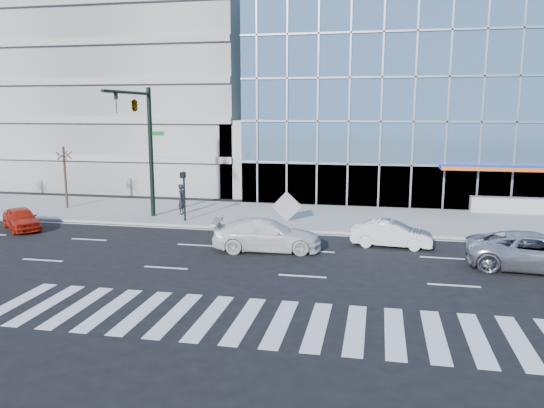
{
  "coord_description": "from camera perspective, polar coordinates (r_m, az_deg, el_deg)",
  "views": [
    {
      "loc": [
        2.92,
        -24.89,
        6.78
      ],
      "look_at": [
        -2.69,
        3.0,
        1.72
      ],
      "focal_mm": 35.0,
      "sensor_mm": 36.0,
      "label": 1
    }
  ],
  "objects": [
    {
      "name": "white_suv",
      "position": [
        25.9,
        -0.56,
        -3.34
      ],
      "size": [
        5.54,
        2.81,
        1.54
      ],
      "primitive_type": "imported",
      "rotation": [
        0.0,
        0.0,
        1.7
      ],
      "color": "silver",
      "rests_on": "ground"
    },
    {
      "name": "parking_garage",
      "position": [
        55.91,
        -13.19,
        13.12
      ],
      "size": [
        24.0,
        24.0,
        20.0
      ],
      "primitive_type": "cube",
      "color": "gray",
      "rests_on": "ground"
    },
    {
      "name": "ped_signal_post",
      "position": [
        32.28,
        -9.47,
        1.68
      ],
      "size": [
        0.3,
        0.33,
        3.0
      ],
      "color": "black",
      "rests_on": "sidewalk"
    },
    {
      "name": "white_sedan",
      "position": [
        27.27,
        12.75,
        -3.16
      ],
      "size": [
        4.08,
        1.71,
        1.31
      ],
      "primitive_type": "imported",
      "rotation": [
        0.0,
        0.0,
        1.49
      ],
      "color": "silver",
      "rests_on": "ground"
    },
    {
      "name": "ground",
      "position": [
        25.97,
        4.54,
        -5.09
      ],
      "size": [
        160.0,
        160.0,
        0.0
      ],
      "primitive_type": "plane",
      "color": "black",
      "rests_on": "ground"
    },
    {
      "name": "tilted_panel",
      "position": [
        31.85,
        1.6,
        -0.26
      ],
      "size": [
        1.84,
        0.24,
        1.84
      ],
      "primitive_type": "cube",
      "rotation": [
        0.0,
        0.76,
        0.1
      ],
      "color": "#9F9F9F",
      "rests_on": "sidewalk"
    },
    {
      "name": "sidewalk",
      "position": [
        33.7,
        6.18,
        -1.46
      ],
      "size": [
        120.0,
        8.0,
        0.15
      ],
      "primitive_type": "cube",
      "color": "gray",
      "rests_on": "ground"
    },
    {
      "name": "theatre_building",
      "position": [
        52.09,
        24.05,
        10.01
      ],
      "size": [
        42.0,
        26.0,
        15.0
      ],
      "primitive_type": "cube",
      "color": "#6E9AB7",
      "rests_on": "ground"
    },
    {
      "name": "traffic_signal",
      "position": [
        32.59,
        -14.07,
        8.7
      ],
      "size": [
        1.14,
        5.74,
        8.0
      ],
      "color": "black",
      "rests_on": "sidewalk"
    },
    {
      "name": "silver_suv",
      "position": [
        25.37,
        26.61,
        -4.64
      ],
      "size": [
        6.01,
        3.19,
        1.61
      ],
      "primitive_type": "imported",
      "rotation": [
        0.0,
        0.0,
        1.48
      ],
      "color": "silver",
      "rests_on": "ground"
    },
    {
      "name": "pedestrian",
      "position": [
        34.54,
        -9.66,
        0.51
      ],
      "size": [
        0.49,
        0.73,
        1.95
      ],
      "primitive_type": "imported",
      "rotation": [
        0.0,
        0.0,
        1.54
      ],
      "color": "black",
      "rests_on": "sidewalk"
    },
    {
      "name": "ramp_block",
      "position": [
        43.98,
        -0.37,
        5.15
      ],
      "size": [
        6.0,
        8.0,
        6.0
      ],
      "primitive_type": "cube",
      "color": "gray",
      "rests_on": "ground"
    },
    {
      "name": "street_tree_near",
      "position": [
        38.68,
        -21.49,
        4.93
      ],
      "size": [
        1.1,
        1.1,
        4.23
      ],
      "color": "#332319",
      "rests_on": "sidewalk"
    },
    {
      "name": "red_sedan",
      "position": [
        33.64,
        -25.37,
        -1.43
      ],
      "size": [
        3.82,
        3.62,
        1.28
      ],
      "primitive_type": "imported",
      "rotation": [
        0.0,
        0.0,
        0.85
      ],
      "color": "#B21E0D",
      "rests_on": "ground"
    },
    {
      "name": "tower_backdrop",
      "position": [
        101.91,
        -8.12,
        19.71
      ],
      "size": [
        14.0,
        14.0,
        48.0
      ],
      "primitive_type": "cube",
      "color": "gray",
      "rests_on": "ground"
    }
  ]
}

